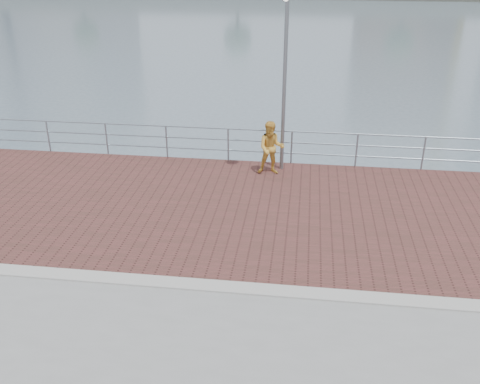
# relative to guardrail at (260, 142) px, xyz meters

# --- Properties ---
(water) EXTENTS (400.00, 400.00, 0.00)m
(water) POSITION_rel_guardrail_xyz_m (-0.00, -7.00, -2.69)
(water) COLOR slate
(water) RESTS_ON ground
(brick_lane) EXTENTS (40.00, 6.80, 0.02)m
(brick_lane) POSITION_rel_guardrail_xyz_m (-0.00, -3.40, -0.68)
(brick_lane) COLOR brown
(brick_lane) RESTS_ON seawall
(curb) EXTENTS (40.00, 0.40, 0.06)m
(curb) POSITION_rel_guardrail_xyz_m (-0.00, -7.00, -0.66)
(curb) COLOR #B7B5AD
(curb) RESTS_ON seawall
(guardrail) EXTENTS (39.06, 0.06, 1.13)m
(guardrail) POSITION_rel_guardrail_xyz_m (0.00, 0.00, 0.00)
(guardrail) COLOR #8C9EA8
(guardrail) RESTS_ON brick_lane
(street_lamp) EXTENTS (0.43, 1.24, 5.84)m
(street_lamp) POSITION_rel_guardrail_xyz_m (0.75, -0.93, 3.46)
(street_lamp) COLOR slate
(street_lamp) RESTS_ON brick_lane
(bystander) EXTENTS (0.86, 0.69, 1.67)m
(bystander) POSITION_rel_guardrail_xyz_m (0.43, -0.90, 0.16)
(bystander) COLOR #EDB445
(bystander) RESTS_ON brick_lane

